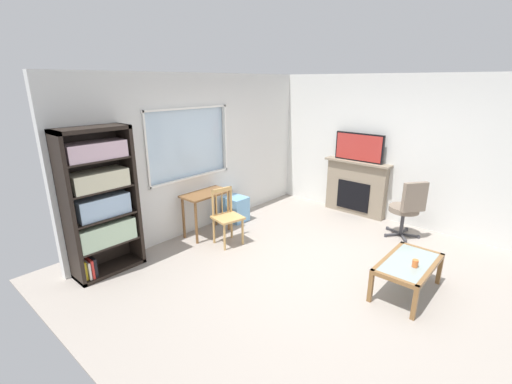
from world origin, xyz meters
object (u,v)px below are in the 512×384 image
fireplace (356,187)px  sippy_cup (415,263)px  desk_under_window (206,201)px  coffee_table (408,266)px  plastic_drawer_unit (236,209)px  tv (359,147)px  office_chair (408,206)px  wooden_chair (227,216)px  bookshelf (100,200)px

fireplace → sippy_cup: 2.85m
desk_under_window → coffee_table: (0.48, -3.18, -0.24)m
plastic_drawer_unit → coffee_table: size_ratio=0.46×
desk_under_window → coffee_table: bearing=-81.5°
tv → coffee_table: size_ratio=0.93×
tv → office_chair: (-0.49, -1.16, -0.77)m
fireplace → office_chair: 1.27m
office_chair → tv: bearing=67.2°
wooden_chair → desk_under_window: bearing=87.2°
tv → office_chair: 1.47m
office_chair → sippy_cup: 1.81m
bookshelf → coffee_table: 4.00m
desk_under_window → plastic_drawer_unit: 0.84m
wooden_chair → fireplace: (2.61, -0.92, 0.07)m
fireplace → office_chair: bearing=-113.5°
coffee_table → plastic_drawer_unit: bearing=85.1°
fireplace → coffee_table: (-2.11, -1.74, -0.17)m
desk_under_window → office_chair: 3.32m
bookshelf → wooden_chair: 1.87m
wooden_chair → coffee_table: 2.71m
wooden_chair → plastic_drawer_unit: size_ratio=1.95×
sippy_cup → office_chair: bearing=21.8°
wooden_chair → fireplace: 2.76m
fireplace → tv: bearing=180.0°
sippy_cup → plastic_drawer_unit: bearing=83.8°
fireplace → coffee_table: size_ratio=1.27×
desk_under_window → plastic_drawer_unit: (0.75, 0.05, -0.37)m
fireplace → sippy_cup: size_ratio=14.27×
wooden_chair → office_chair: 2.96m
office_chair → coffee_table: bearing=-160.1°
wooden_chair → office_chair: bearing=-44.8°
plastic_drawer_unit → office_chair: office_chair is taller
wooden_chair → fireplace: bearing=-19.5°
bookshelf → office_chair: size_ratio=1.98×
bookshelf → tv: bookshelf is taller
desk_under_window → office_chair: bearing=-51.4°
desk_under_window → office_chair: office_chair is taller
wooden_chair → bookshelf: bearing=159.7°
desk_under_window → office_chair: (2.08, -2.60, -0.04)m
desk_under_window → wooden_chair: wooden_chair is taller
plastic_drawer_unit → coffee_table: (-0.28, -3.23, 0.13)m
bookshelf → fireplace: 4.58m
plastic_drawer_unit → fireplace: 2.38m
office_chair → coffee_table: (-1.60, -0.58, -0.20)m
plastic_drawer_unit → office_chair: bearing=-63.4°
office_chair → wooden_chair: bearing=135.2°
coffee_table → sippy_cup: size_ratio=11.21×
desk_under_window → plastic_drawer_unit: size_ratio=1.77×
tv → coffee_table: bearing=-140.2°
bookshelf → tv: size_ratio=2.10×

